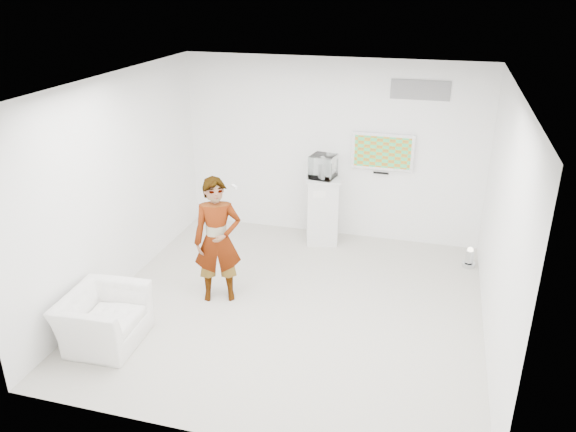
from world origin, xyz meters
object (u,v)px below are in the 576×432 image
(tv, at_px, (383,152))
(pedestal, at_px, (322,210))
(person, at_px, (218,240))
(armchair, at_px, (103,319))
(floor_uplight, at_px, (469,257))

(tv, xyz_separation_m, pedestal, (-0.90, -0.34, -0.98))
(tv, bearing_deg, pedestal, -159.43)
(person, bearing_deg, pedestal, 44.88)
(tv, height_order, person, tv)
(pedestal, bearing_deg, armchair, -118.98)
(floor_uplight, bearing_deg, tv, 156.98)
(tv, height_order, armchair, tv)
(tv, relative_size, person, 0.57)
(tv, bearing_deg, floor_uplight, -23.02)
(person, distance_m, floor_uplight, 3.92)
(person, xyz_separation_m, armchair, (-0.97, -1.34, -0.56))
(armchair, distance_m, floor_uplight, 5.40)
(pedestal, bearing_deg, tv, 20.57)
(person, bearing_deg, armchair, -146.93)
(floor_uplight, bearing_deg, armchair, -143.51)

